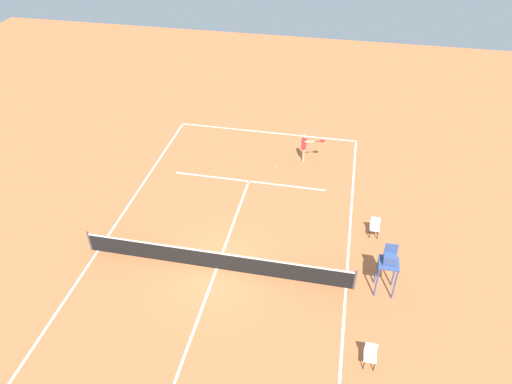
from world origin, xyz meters
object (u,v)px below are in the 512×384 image
at_px(player_serving, 305,145).
at_px(tennis_ball, 276,167).
at_px(umpire_chair, 389,262).
at_px(courtside_chair_near, 370,354).
at_px(courtside_chair_mid, 375,226).

bearing_deg(player_serving, tennis_ball, -70.86).
xyz_separation_m(umpire_chair, courtside_chair_near, (0.53, 3.58, -1.07)).
relative_size(umpire_chair, courtside_chair_mid, 2.54).
relative_size(player_serving, umpire_chair, 0.71).
bearing_deg(courtside_chair_mid, player_serving, -55.04).
relative_size(tennis_ball, courtside_chair_mid, 0.07).
bearing_deg(courtside_chair_mid, courtside_chair_near, 88.91).
height_order(tennis_ball, courtside_chair_mid, courtside_chair_mid).
distance_m(player_serving, tennis_ball, 2.05).
bearing_deg(umpire_chair, courtside_chair_near, 81.55).
relative_size(courtside_chair_near, courtside_chair_mid, 1.00).
distance_m(tennis_ball, umpire_chair, 9.98).
xyz_separation_m(player_serving, courtside_chair_near, (-3.83, 12.62, -0.49)).
distance_m(courtside_chair_near, courtside_chair_mid, 6.95).
distance_m(umpire_chair, courtside_chair_mid, 3.56).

